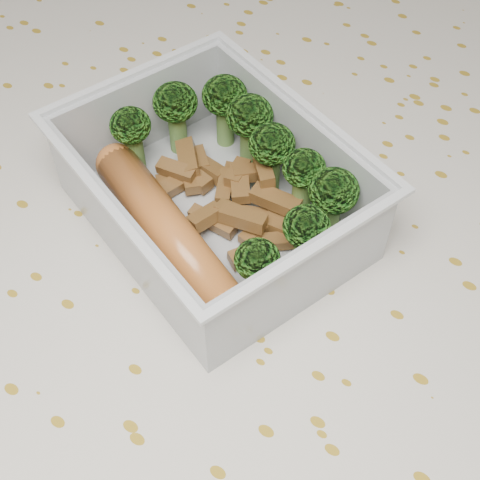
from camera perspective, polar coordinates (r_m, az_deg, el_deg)
The scene contains 6 objects.
dining_table at distance 0.52m, azimuth -0.62°, elevation -8.39°, with size 1.40×0.90×0.75m.
tablecloth at distance 0.48m, azimuth -0.67°, elevation -5.37°, with size 1.46×0.96×0.19m.
lunch_container at distance 0.46m, azimuth -2.20°, elevation 3.55°, with size 0.24×0.22×0.07m.
broccoli_florets at distance 0.46m, azimuth 0.69°, elevation 7.24°, with size 0.18×0.14×0.06m.
meat_pile at distance 0.47m, azimuth -0.82°, elevation 3.88°, with size 0.12×0.09×0.03m.
sausage at distance 0.44m, azimuth -6.30°, elevation 0.88°, with size 0.16×0.09×0.03m.
Camera 1 is at (0.15, -0.22, 1.12)m, focal length 50.00 mm.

